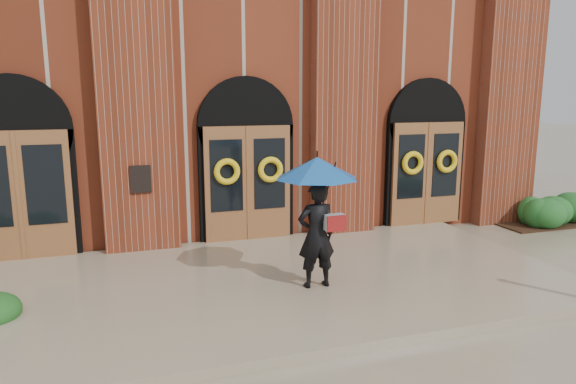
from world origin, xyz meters
name	(u,v)px	position (x,y,z in m)	size (l,w,h in m)	color
ground	(286,288)	(0.00, 0.00, 0.00)	(90.00, 90.00, 0.00)	gray
landing	(283,281)	(0.00, 0.15, 0.07)	(10.00, 5.30, 0.15)	gray
church_building	(202,88)	(0.00, 8.78, 3.50)	(16.20, 12.53, 7.00)	maroon
man_with_umbrella	(317,197)	(0.39, -0.43, 1.67)	(1.38, 1.38, 2.18)	black
hedge_wall_right	(552,210)	(8.00, 2.20, 0.36)	(2.78, 1.11, 0.71)	#1C511E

